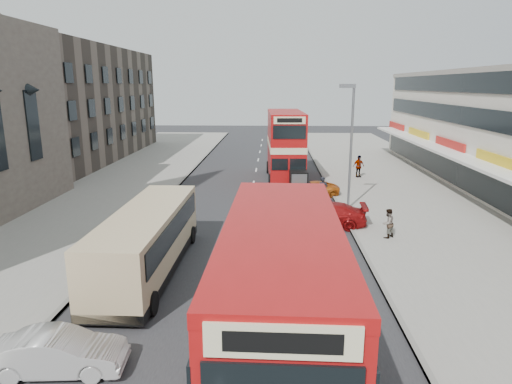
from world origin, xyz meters
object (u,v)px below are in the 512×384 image
(car_left_front, at_px, (59,353))
(car_right_b, at_px, (313,189))
(car_right_a, at_px, (324,215))
(pedestrian_near, at_px, (388,223))
(bus_main, at_px, (281,331))
(street_lamp, at_px, (350,138))
(bus_second, at_px, (285,146))
(pedestrian_far, at_px, (359,166))
(cyclist, at_px, (323,197))
(coach, at_px, (147,239))

(car_left_front, relative_size, car_right_b, 0.97)
(car_right_b, bearing_deg, car_left_front, -28.84)
(car_right_a, bearing_deg, pedestrian_near, 57.40)
(bus_main, distance_m, car_left_front, 6.91)
(street_lamp, xyz_separation_m, pedestrian_near, (1.21, -5.75, -3.83))
(bus_second, bearing_deg, car_left_front, 72.95)
(pedestrian_near, bearing_deg, car_left_front, 6.66)
(bus_main, xyz_separation_m, pedestrian_far, (7.27, 29.59, -1.53))
(car_right_a, xyz_separation_m, car_right_b, (-0.05, 7.37, -0.16))
(bus_main, relative_size, car_right_a, 1.90)
(cyclist, bearing_deg, car_right_a, -97.64)
(car_left_front, distance_m, pedestrian_near, 16.85)
(bus_second, distance_m, car_right_b, 6.55)
(bus_main, xyz_separation_m, car_right_a, (2.80, 15.89, -1.95))
(bus_main, xyz_separation_m, pedestrian_near, (5.88, 13.62, -1.69))
(pedestrian_far, relative_size, cyclist, 0.93)
(street_lamp, xyz_separation_m, car_left_front, (-10.98, -17.39, -4.16))
(bus_second, bearing_deg, pedestrian_far, -177.27)
(cyclist, bearing_deg, pedestrian_far, 63.51)
(bus_main, relative_size, car_left_front, 2.43)
(pedestrian_near, height_order, pedestrian_far, pedestrian_far)
(coach, bearing_deg, car_right_b, 59.85)
(car_right_b, bearing_deg, car_right_a, -5.38)
(coach, bearing_deg, pedestrian_far, 58.28)
(bus_second, height_order, pedestrian_far, bus_second)
(pedestrian_near, bearing_deg, car_right_a, -73.33)
(coach, bearing_deg, bus_second, 72.49)
(car_right_b, xyz_separation_m, pedestrian_far, (4.53, 6.33, 0.58))
(car_right_b, xyz_separation_m, pedestrian_near, (3.14, -9.64, 0.41))
(bus_second, height_order, pedestrian_near, bus_second)
(bus_main, distance_m, bus_second, 29.04)
(bus_second, bearing_deg, cyclist, 102.09)
(street_lamp, height_order, car_right_b, street_lamp)
(street_lamp, bearing_deg, car_right_a, -118.25)
(street_lamp, distance_m, pedestrian_near, 7.01)
(bus_main, bearing_deg, car_right_a, -98.93)
(bus_main, xyz_separation_m, car_left_front, (-6.31, 1.98, -2.02))
(car_right_b, bearing_deg, coach, -36.51)
(car_left_front, bearing_deg, pedestrian_near, -50.77)
(car_left_front, bearing_deg, bus_second, -19.25)
(bus_main, relative_size, cyclist, 4.38)
(coach, height_order, car_right_b, coach)
(street_lamp, height_order, bus_second, street_lamp)
(car_right_b, bearing_deg, bus_main, -12.53)
(street_lamp, relative_size, pedestrian_near, 5.06)
(street_lamp, bearing_deg, pedestrian_far, 75.71)
(coach, height_order, car_right_a, coach)
(bus_main, distance_m, pedestrian_near, 14.93)
(bus_main, bearing_deg, street_lamp, -102.50)
(bus_second, distance_m, cyclist, 9.55)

